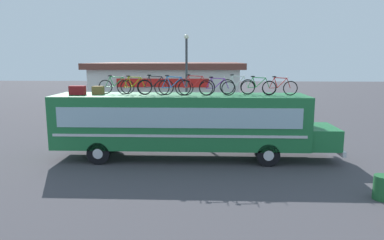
% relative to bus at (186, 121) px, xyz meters
% --- Properties ---
extents(ground_plane, '(120.00, 120.00, 0.00)m').
position_rel_bus_xyz_m(ground_plane, '(-0.27, 0.00, -1.80)').
color(ground_plane, '#423F44').
extents(bus, '(13.25, 2.54, 3.07)m').
position_rel_bus_xyz_m(bus, '(0.00, 0.00, 0.00)').
color(bus, '#1E6B38').
rests_on(bus, ground).
extents(luggage_bag_1, '(0.72, 0.34, 0.42)m').
position_rel_bus_xyz_m(luggage_bag_1, '(-5.05, -0.21, 1.48)').
color(luggage_bag_1, maroon).
rests_on(luggage_bag_1, bus).
extents(luggage_bag_2, '(0.49, 0.41, 0.38)m').
position_rel_bus_xyz_m(luggage_bag_2, '(-4.17, 0.09, 1.46)').
color(luggage_bag_2, olive).
rests_on(luggage_bag_2, bus).
extents(rooftop_bicycle_1, '(1.73, 0.44, 0.89)m').
position_rel_bus_xyz_m(rooftop_bicycle_1, '(-3.34, 0.29, 1.64)').
color(rooftop_bicycle_1, black).
rests_on(rooftop_bicycle_1, bus).
extents(rooftop_bicycle_2, '(1.66, 0.44, 0.89)m').
position_rel_bus_xyz_m(rooftop_bicycle_2, '(-2.43, 0.04, 1.64)').
color(rooftop_bicycle_2, black).
rests_on(rooftop_bicycle_2, bus).
extents(rooftop_bicycle_3, '(1.72, 0.44, 0.95)m').
position_rel_bus_xyz_m(rooftop_bicycle_3, '(-1.42, -0.15, 1.66)').
color(rooftop_bicycle_3, black).
rests_on(rooftop_bicycle_3, bus).
extents(rooftop_bicycle_4, '(1.80, 0.44, 0.93)m').
position_rel_bus_xyz_m(rooftop_bicycle_4, '(-0.54, -0.31, 1.65)').
color(rooftop_bicycle_4, black).
rests_on(rooftop_bicycle_4, bus).
extents(rooftop_bicycle_5, '(1.83, 0.44, 0.97)m').
position_rel_bus_xyz_m(rooftop_bicycle_5, '(0.43, -0.34, 1.67)').
color(rooftop_bicycle_5, black).
rests_on(rooftop_bicycle_5, bus).
extents(rooftop_bicycle_6, '(1.67, 0.44, 0.86)m').
position_rel_bus_xyz_m(rooftop_bicycle_6, '(1.44, -0.28, 1.63)').
color(rooftop_bicycle_6, black).
rests_on(rooftop_bicycle_6, bus).
extents(rooftop_bicycle_7, '(1.67, 0.44, 0.94)m').
position_rel_bus_xyz_m(rooftop_bicycle_7, '(2.41, 0.36, 1.66)').
color(rooftop_bicycle_7, black).
rests_on(rooftop_bicycle_7, bus).
extents(rooftop_bicycle_8, '(1.65, 0.44, 0.88)m').
position_rel_bus_xyz_m(rooftop_bicycle_8, '(3.38, 0.18, 1.63)').
color(rooftop_bicycle_8, black).
rests_on(rooftop_bicycle_8, bus).
extents(rooftop_bicycle_9, '(1.62, 0.44, 0.88)m').
position_rel_bus_xyz_m(rooftop_bicycle_9, '(4.30, -0.12, 1.63)').
color(rooftop_bicycle_9, black).
rests_on(rooftop_bicycle_9, bus).
extents(roadside_building, '(13.81, 10.75, 4.37)m').
position_rel_bus_xyz_m(roadside_building, '(-2.68, 17.88, 0.42)').
color(roadside_building, silver).
rests_on(roadside_building, ground).
extents(trash_bin, '(0.62, 0.62, 0.83)m').
position_rel_bus_xyz_m(trash_bin, '(6.95, -4.73, -1.39)').
color(trash_bin, '#1E592D').
rests_on(trash_bin, ground).
extents(street_lamp, '(0.28, 0.28, 6.17)m').
position_rel_bus_xyz_m(street_lamp, '(-0.26, 5.17, 1.66)').
color(street_lamp, '#38383D').
rests_on(street_lamp, ground).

